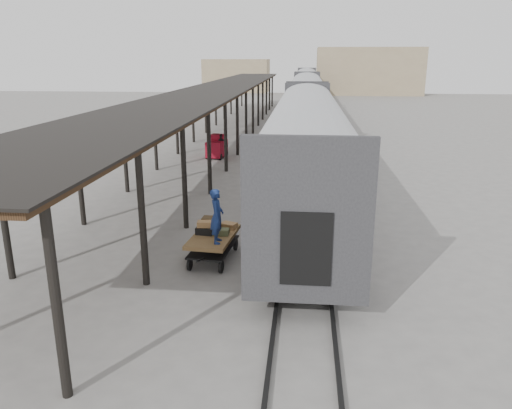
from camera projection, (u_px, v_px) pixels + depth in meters
The scene contains 11 objects.
ground at pixel (206, 259), 16.24m from camera, with size 160.00×160.00×0.00m, color slate.
train at pixel (307, 97), 47.44m from camera, with size 3.45×76.01×4.01m.
canopy at pixel (221, 89), 38.33m from camera, with size 4.90×64.30×4.15m.
rails at pixel (306, 124), 48.38m from camera, with size 1.54×150.00×0.12m.
building_far at pixel (368, 71), 88.25m from camera, with size 18.00×10.00×8.00m, color tan.
building_left at pixel (237, 76), 94.59m from camera, with size 12.00×8.00×6.00m, color tan.
baggage_cart at pixel (213, 241), 16.01m from camera, with size 1.48×2.51×0.86m.
suitcase_stack at pixel (213, 226), 16.23m from camera, with size 1.28×1.11×0.42m.
luggage_tug at pixel (217, 147), 32.50m from camera, with size 1.27×1.81×1.48m.
porter at pixel (217, 216), 15.06m from camera, with size 0.62×0.40×1.69m, color navy.
pedestrian at pixel (222, 146), 32.52m from camera, with size 0.91×0.38×1.55m, color black.
Camera 1 is at (3.09, -14.84, 6.31)m, focal length 35.00 mm.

